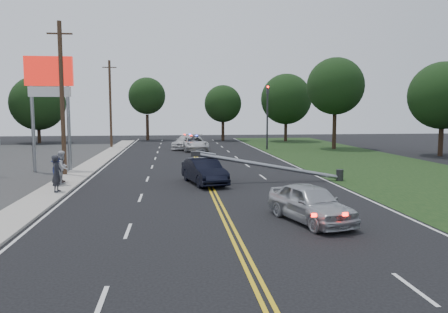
{
  "coord_description": "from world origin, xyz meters",
  "views": [
    {
      "loc": [
        -2.03,
        -17.55,
        4.29
      ],
      "look_at": [
        0.8,
        6.95,
        1.7
      ],
      "focal_mm": 35.0,
      "sensor_mm": 36.0,
      "label": 1
    }
  ],
  "objects": [
    {
      "name": "fallen_streetlight",
      "position": [
        4.19,
        8.0,
        0.92
      ],
      "size": [
        9.36,
        0.44,
        1.91
      ],
      "color": "#2D2D30",
      "rests_on": "ground"
    },
    {
      "name": "tree_6",
      "position": [
        -5.8,
        46.98,
        6.41
      ],
      "size": [
        5.32,
        5.32,
        9.09
      ],
      "color": "black",
      "rests_on": "ground"
    },
    {
      "name": "crashed_sedan",
      "position": [
        -0.26,
        7.82,
        0.75
      ],
      "size": [
        2.64,
        4.81,
        1.5
      ],
      "primitive_type": "imported",
      "rotation": [
        0.0,
        0.0,
        0.24
      ],
      "color": "black",
      "rests_on": "ground"
    },
    {
      "name": "grass_verge",
      "position": [
        13.5,
        10.0,
        0.01
      ],
      "size": [
        12.0,
        80.0,
        0.01
      ],
      "primitive_type": "cube",
      "color": "black",
      "rests_on": "ground"
    },
    {
      "name": "tree_13",
      "position": [
        23.14,
        21.06,
        5.7
      ],
      "size": [
        6.32,
        6.32,
        8.88
      ],
      "color": "black",
      "rests_on": "ground"
    },
    {
      "name": "sidewalk",
      "position": [
        -8.4,
        10.0,
        0.06
      ],
      "size": [
        1.8,
        70.0,
        0.12
      ],
      "primitive_type": "cube",
      "color": "#A7A197",
      "rests_on": "ground"
    },
    {
      "name": "tree_5",
      "position": [
        -19.91,
        43.18,
        5.28
      ],
      "size": [
        7.15,
        7.15,
        8.86
      ],
      "color": "black",
      "rests_on": "ground"
    },
    {
      "name": "centerline_yellow",
      "position": [
        0.0,
        10.0,
        0.01
      ],
      "size": [
        0.36,
        80.0,
        0.0
      ],
      "primitive_type": "cube",
      "color": "gold",
      "rests_on": "ground"
    },
    {
      "name": "bystander_b",
      "position": [
        -8.31,
        7.79,
        1.09
      ],
      "size": [
        0.86,
        1.03,
        1.93
      ],
      "primitive_type": "imported",
      "rotation": [
        0.0,
        0.0,
        1.42
      ],
      "color": "silver",
      "rests_on": "sidewalk"
    },
    {
      "name": "ground",
      "position": [
        0.0,
        0.0,
        0.0
      ],
      "size": [
        120.0,
        120.0,
        0.0
      ],
      "primitive_type": "plane",
      "color": "black",
      "rests_on": "ground"
    },
    {
      "name": "emergency_a",
      "position": [
        0.14,
        29.5,
        0.77
      ],
      "size": [
        3.23,
        5.81,
        1.54
      ],
      "primitive_type": "imported",
      "rotation": [
        0.0,
        0.0,
        0.13
      ],
      "color": "silver",
      "rests_on": "ground"
    },
    {
      "name": "utility_pole_far",
      "position": [
        -9.2,
        34.0,
        5.08
      ],
      "size": [
        1.6,
        0.28,
        10.0
      ],
      "color": "#382619",
      "rests_on": "ground"
    },
    {
      "name": "emergency_b",
      "position": [
        -0.49,
        31.64,
        0.8
      ],
      "size": [
        4.07,
        5.97,
        1.61
      ],
      "primitive_type": "imported",
      "rotation": [
        0.0,
        0.0,
        -0.36
      ],
      "color": "silver",
      "rests_on": "ground"
    },
    {
      "name": "tree_9",
      "position": [
        15.96,
        29.8,
        7.0
      ],
      "size": [
        6.35,
        6.35,
        10.19
      ],
      "color": "black",
      "rests_on": "ground"
    },
    {
      "name": "bystander_d",
      "position": [
        -8.6,
        8.53,
        0.97
      ],
      "size": [
        0.76,
        1.08,
        1.7
      ],
      "primitive_type": "imported",
      "rotation": [
        0.0,
        0.0,
        1.18
      ],
      "color": "#62524E",
      "rests_on": "sidewalk"
    },
    {
      "name": "traffic_signal",
      "position": [
        8.3,
        30.0,
        4.21
      ],
      "size": [
        0.28,
        0.41,
        7.05
      ],
      "color": "#2D2D30",
      "rests_on": "ground"
    },
    {
      "name": "bystander_c",
      "position": [
        -8.58,
        7.56,
        0.9
      ],
      "size": [
        0.59,
        1.02,
        1.56
      ],
      "primitive_type": "imported",
      "rotation": [
        0.0,
        0.0,
        1.58
      ],
      "color": "#1A2042",
      "rests_on": "sidewalk"
    },
    {
      "name": "pylon_sign",
      "position": [
        -10.5,
        14.0,
        6.0
      ],
      "size": [
        3.2,
        0.35,
        8.0
      ],
      "color": "gray",
      "rests_on": "ground"
    },
    {
      "name": "tree_8",
      "position": [
        13.66,
        42.47,
        5.9
      ],
      "size": [
        7.05,
        7.05,
        9.43
      ],
      "color": "black",
      "rests_on": "ground"
    },
    {
      "name": "tree_7",
      "position": [
        5.06,
        45.01,
        5.28
      ],
      "size": [
        5.32,
        5.32,
        7.95
      ],
      "color": "black",
      "rests_on": "ground"
    },
    {
      "name": "bystander_a",
      "position": [
        -8.03,
        5.51,
        1.07
      ],
      "size": [
        0.52,
        0.74,
        1.9
      ],
      "primitive_type": "imported",
      "rotation": [
        0.0,
        0.0,
        1.47
      ],
      "color": "#24252B",
      "rests_on": "sidewalk"
    },
    {
      "name": "waiting_sedan",
      "position": [
        3.2,
        -1.46,
        0.74
      ],
      "size": [
        2.89,
        4.65,
        1.48
      ],
      "primitive_type": "imported",
      "rotation": [
        0.0,
        0.0,
        0.28
      ],
      "color": "#ABAEB3",
      "rests_on": "ground"
    },
    {
      "name": "utility_pole_mid",
      "position": [
        -9.2,
        12.0,
        5.08
      ],
      "size": [
        1.6,
        0.28,
        10.0
      ],
      "color": "#382619",
      "rests_on": "ground"
    }
  ]
}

